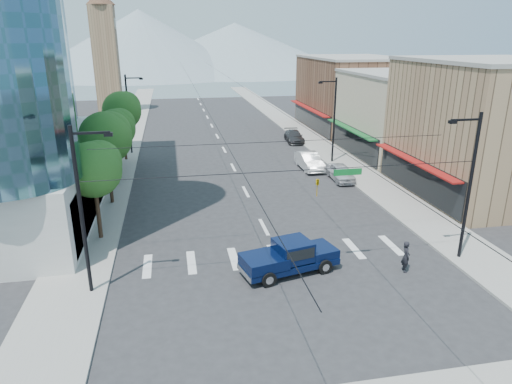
# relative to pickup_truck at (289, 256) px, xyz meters

# --- Properties ---
(ground) EXTENTS (160.00, 160.00, 0.00)m
(ground) POSITION_rel_pickup_truck_xyz_m (-0.10, 0.73, -1.01)
(ground) COLOR #28282B
(ground) RESTS_ON ground
(sidewalk_left) EXTENTS (4.00, 120.00, 0.15)m
(sidewalk_left) POSITION_rel_pickup_truck_xyz_m (-12.10, 40.73, -0.93)
(sidewalk_left) COLOR gray
(sidewalk_left) RESTS_ON ground
(sidewalk_right) EXTENTS (4.00, 120.00, 0.15)m
(sidewalk_right) POSITION_rel_pickup_truck_xyz_m (11.90, 40.73, -0.93)
(sidewalk_right) COLOR gray
(sidewalk_right) RESTS_ON ground
(shop_near) EXTENTS (12.00, 14.00, 11.00)m
(shop_near) POSITION_rel_pickup_truck_xyz_m (19.90, 10.73, 4.49)
(shop_near) COLOR #8C6B4C
(shop_near) RESTS_ON ground
(shop_mid) EXTENTS (12.00, 14.00, 9.00)m
(shop_mid) POSITION_rel_pickup_truck_xyz_m (19.90, 24.73, 3.49)
(shop_mid) COLOR tan
(shop_mid) RESTS_ON ground
(shop_far) EXTENTS (12.00, 18.00, 10.00)m
(shop_far) POSITION_rel_pickup_truck_xyz_m (19.90, 40.73, 3.99)
(shop_far) COLOR brown
(shop_far) RESTS_ON ground
(clock_tower) EXTENTS (4.80, 4.80, 20.40)m
(clock_tower) POSITION_rel_pickup_truck_xyz_m (-16.60, 62.73, 9.63)
(clock_tower) COLOR #8C6B4C
(clock_tower) RESTS_ON ground
(mountain_left) EXTENTS (80.00, 80.00, 22.00)m
(mountain_left) POSITION_rel_pickup_truck_xyz_m (-15.10, 150.73, 9.99)
(mountain_left) COLOR gray
(mountain_left) RESTS_ON ground
(mountain_right) EXTENTS (90.00, 90.00, 18.00)m
(mountain_right) POSITION_rel_pickup_truck_xyz_m (19.90, 160.73, 7.99)
(mountain_right) COLOR gray
(mountain_right) RESTS_ON ground
(tree_near) EXTENTS (3.65, 3.64, 6.71)m
(tree_near) POSITION_rel_pickup_truck_xyz_m (-11.17, 6.83, 3.98)
(tree_near) COLOR black
(tree_near) RESTS_ON ground
(tree_midnear) EXTENTS (4.09, 4.09, 7.52)m
(tree_midnear) POSITION_rel_pickup_truck_xyz_m (-11.17, 13.83, 4.58)
(tree_midnear) COLOR black
(tree_midnear) RESTS_ON ground
(tree_midfar) EXTENTS (3.65, 3.64, 6.71)m
(tree_midfar) POSITION_rel_pickup_truck_xyz_m (-11.17, 20.83, 3.98)
(tree_midfar) COLOR black
(tree_midfar) RESTS_ON ground
(tree_far) EXTENTS (4.09, 4.09, 7.52)m
(tree_far) POSITION_rel_pickup_truck_xyz_m (-11.17, 27.83, 4.58)
(tree_far) COLOR black
(tree_far) RESTS_ON ground
(signal_rig) EXTENTS (21.80, 0.20, 9.00)m
(signal_rig) POSITION_rel_pickup_truck_xyz_m (0.10, -0.27, 3.63)
(signal_rig) COLOR black
(signal_rig) RESTS_ON ground
(lamp_pole_nw) EXTENTS (2.00, 0.25, 9.00)m
(lamp_pole_nw) POSITION_rel_pickup_truck_xyz_m (-10.76, 30.73, 3.93)
(lamp_pole_nw) COLOR black
(lamp_pole_nw) RESTS_ON ground
(lamp_pole_ne) EXTENTS (2.00, 0.25, 9.00)m
(lamp_pole_ne) POSITION_rel_pickup_truck_xyz_m (10.57, 22.73, 3.93)
(lamp_pole_ne) COLOR black
(lamp_pole_ne) RESTS_ON ground
(pickup_truck) EXTENTS (6.03, 3.28, 1.94)m
(pickup_truck) POSITION_rel_pickup_truck_xyz_m (0.00, 0.00, 0.00)
(pickup_truck) COLOR #071336
(pickup_truck) RESTS_ON ground
(pedestrian) EXTENTS (0.57, 0.76, 1.88)m
(pedestrian) POSITION_rel_pickup_truck_xyz_m (6.64, -1.13, -0.07)
(pedestrian) COLOR black
(pedestrian) RESTS_ON ground
(parked_car_near) EXTENTS (1.99, 4.59, 1.54)m
(parked_car_near) POSITION_rel_pickup_truck_xyz_m (9.30, 16.40, -0.24)
(parked_car_near) COLOR silver
(parked_car_near) RESTS_ON ground
(parked_car_mid) EXTENTS (1.91, 5.22, 1.71)m
(parked_car_mid) POSITION_rel_pickup_truck_xyz_m (7.50, 20.70, -0.16)
(parked_car_mid) COLOR white
(parked_car_mid) RESTS_ON ground
(parked_car_far) EXTENTS (2.45, 5.21, 1.47)m
(parked_car_far) POSITION_rel_pickup_truck_xyz_m (9.30, 33.31, -0.27)
(parked_car_far) COLOR #323234
(parked_car_far) RESTS_ON ground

